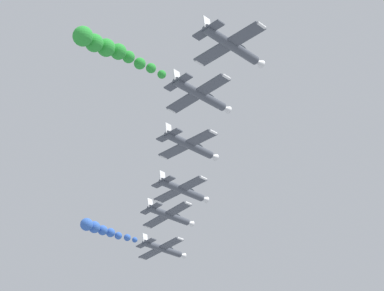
% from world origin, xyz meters
% --- Properties ---
extents(airplane_lead, '(9.47, 10.35, 2.88)m').
position_xyz_m(airplane_lead, '(-26.38, 22.17, 122.96)').
color(airplane_lead, '#474C56').
extents(smoke_trail_lead, '(2.18, 12.44, 2.05)m').
position_xyz_m(smoke_trail_lead, '(-26.19, 7.28, 122.72)').
color(smoke_trail_lead, blue).
extents(airplane_left_inner, '(9.45, 10.35, 2.95)m').
position_xyz_m(airplane_left_inner, '(-17.29, 14.04, 124.75)').
color(airplane_left_inner, '#474C56').
extents(airplane_right_inner, '(9.52, 10.35, 2.69)m').
position_xyz_m(airplane_right_inner, '(-8.82, 7.85, 125.08)').
color(airplane_right_inner, '#474C56').
extents(airplane_left_outer, '(9.55, 10.35, 2.51)m').
position_xyz_m(airplane_left_outer, '(-0.14, -0.23, 126.99)').
color(airplane_left_outer, '#474C56').
extents(airplane_right_outer, '(9.49, 10.35, 2.79)m').
position_xyz_m(airplane_right_outer, '(8.26, -7.68, 128.77)').
color(airplane_right_outer, '#474C56').
extents(smoke_trail_right_outer, '(2.91, 15.02, 3.32)m').
position_xyz_m(smoke_trail_right_outer, '(9.02, -24.19, 127.61)').
color(smoke_trail_right_outer, green).
extents(airplane_trailing, '(9.53, 10.35, 2.63)m').
position_xyz_m(airplane_trailing, '(17.65, -13.03, 129.57)').
color(airplane_trailing, '#474C56').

